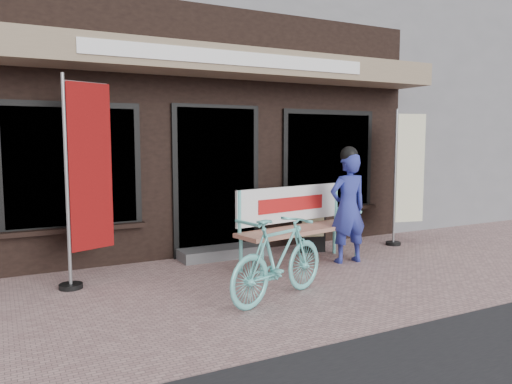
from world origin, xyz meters
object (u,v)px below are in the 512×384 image
nobori_red (86,178)px  menu_stand (312,225)px  bicycle (279,259)px  person (348,206)px  nobori_cream (407,175)px  bench (297,219)px

nobori_red → menu_stand: size_ratio=3.00×
bicycle → nobori_red: size_ratio=0.61×
bicycle → menu_stand: bearing=-63.5°
person → bicycle: (-1.66, -0.97, -0.34)m
menu_stand → person: bearing=-66.3°
person → menu_stand: (-0.10, 0.72, -0.37)m
person → nobori_cream: 1.69m
bicycle → menu_stand: (1.57, 1.70, -0.03)m
bench → menu_stand: bearing=29.3°
nobori_red → nobori_cream: bearing=-22.6°
bicycle → nobori_cream: (3.24, 1.48, 0.68)m
nobori_red → menu_stand: 3.36m
bench → person: 0.73m
bicycle → bench: bearing=-59.9°
nobori_cream → menu_stand: nobori_cream is taller
person → nobori_cream: nobori_cream is taller
nobori_red → bicycle: bearing=-64.2°
bicycle → menu_stand: bicycle is taller
person → nobori_red: size_ratio=0.66×
person → nobori_cream: (1.58, 0.51, 0.33)m
person → bicycle: bearing=-144.8°
nobori_red → bench: bearing=-28.5°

